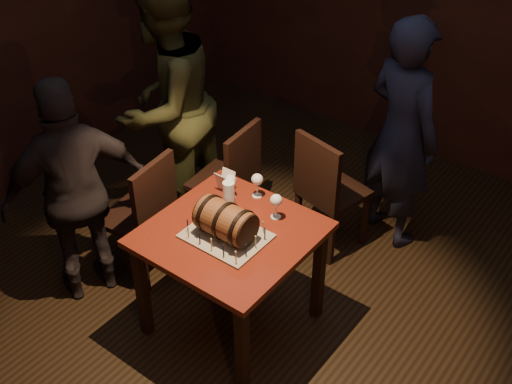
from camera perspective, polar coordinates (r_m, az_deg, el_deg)
room_shell at (r=3.29m, az=0.83°, el=5.34°), size 5.04×5.04×2.80m
pub_table at (r=3.73m, az=-2.26°, el=-4.83°), size 0.90×0.90×0.75m
cake_board at (r=3.62m, az=-2.67°, el=-3.92°), size 0.45×0.35×0.01m
barrel_cake at (r=3.55m, az=-2.72°, el=-2.57°), size 0.38×0.22×0.22m
birthday_candles at (r=3.59m, az=-2.69°, el=-3.35°), size 0.40×0.30×0.09m
wine_glass_left at (r=3.85m, az=-2.30°, el=0.98°), size 0.07×0.07×0.16m
wine_glass_mid at (r=3.85m, az=0.11°, el=1.03°), size 0.07×0.07×0.16m
wine_glass_right at (r=3.69m, az=1.80°, el=-0.83°), size 0.07×0.07×0.16m
pint_of_ale at (r=3.83m, az=-2.44°, el=-0.11°), size 0.07×0.07×0.15m
menu_card at (r=3.94m, az=-2.76°, el=0.92°), size 0.10×0.05×0.13m
chair_back at (r=4.41m, az=6.24°, el=0.39°), size 0.48×0.48×0.93m
chair_left_rear at (r=4.49m, az=-2.19°, el=1.34°), size 0.44×0.44×0.93m
chair_left_front at (r=4.23m, az=-9.86°, el=-1.77°), size 0.44×0.44×0.93m
person_back at (r=4.47m, az=12.78°, el=5.00°), size 0.71×0.58×1.68m
person_left_rear at (r=4.57m, az=-8.04°, el=7.64°), size 0.81×0.98×1.86m
person_left_front at (r=4.06m, az=-15.65°, el=-0.14°), size 0.72×0.98×1.54m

